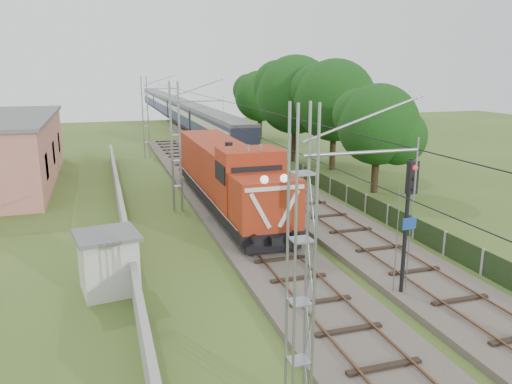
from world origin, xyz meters
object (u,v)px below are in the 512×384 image
object	(u,v)px
locomotive	(227,174)
relay_hut	(108,262)
signal_post	(409,205)
coach_rake	(176,108)

from	to	relation	value
locomotive	relay_hut	size ratio (longest dim) A/B	6.67
locomotive	signal_post	xyz separation A→B (m)	(3.37, -14.20, 1.46)
locomotive	relay_hut	world-z (taller)	locomotive
locomotive	signal_post	world-z (taller)	signal_post
signal_post	relay_hut	distance (m)	11.84
locomotive	signal_post	bearing A→B (deg)	-76.64
coach_rake	relay_hut	world-z (taller)	coach_rake
locomotive	coach_rake	bearing A→B (deg)	84.80
relay_hut	locomotive	bearing A→B (deg)	53.52
relay_hut	signal_post	bearing A→B (deg)	-21.25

